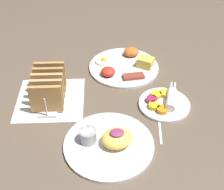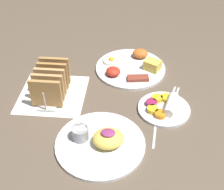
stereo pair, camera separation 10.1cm
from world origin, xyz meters
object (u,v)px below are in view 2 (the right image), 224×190
at_px(plate_foreground, 100,141).
at_px(plate_breakfast, 131,67).
at_px(toast_rack, 51,82).
at_px(plate_condiments, 164,107).

bearing_deg(plate_foreground, plate_breakfast, 79.38).
xyz_separation_m(plate_breakfast, plate_foreground, (-0.07, -0.38, 0.00)).
relative_size(plate_breakfast, toast_rack, 1.45).
height_order(plate_breakfast, plate_foreground, plate_foreground).
bearing_deg(plate_breakfast, plate_condiments, -62.68).
xyz_separation_m(plate_condiments, toast_rack, (-0.37, 0.04, 0.04)).
height_order(plate_breakfast, toast_rack, toast_rack).
bearing_deg(toast_rack, plate_condiments, -6.79).
bearing_deg(plate_foreground, plate_condiments, 41.61).
bearing_deg(plate_condiments, plate_breakfast, 117.32).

